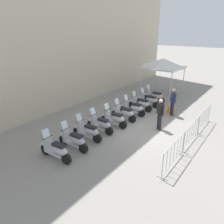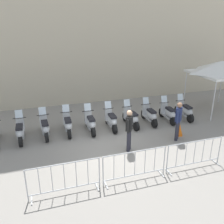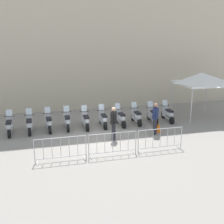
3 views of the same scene
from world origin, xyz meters
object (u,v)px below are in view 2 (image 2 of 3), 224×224
(motorcycle_6, at_px, (131,118))
(officer_near_row_end, at_px, (178,119))
(motorcycle_1, at_px, (20,131))
(motorcycle_8, at_px, (168,113))
(motorcycle_7, at_px, (150,115))
(motorcycle_3, at_px, (68,124))
(canopy_tent, at_px, (221,68))
(motorcycle_4, at_px, (90,123))
(barrier_segment_0, at_px, (64,179))
(barrier_segment_1, at_px, (135,166))
(motorcycle_9, at_px, (185,111))
(officer_mid_plaza, at_px, (129,128))
(motorcycle_5, at_px, (111,120))
(motorcycle_2, at_px, (45,128))
(traffic_cone, at_px, (179,130))
(barrier_segment_2, at_px, (194,155))

(motorcycle_6, bearing_deg, officer_near_row_end, -54.28)
(motorcycle_1, xyz_separation_m, motorcycle_8, (7.25, 0.13, 0.00))
(motorcycle_7, bearing_deg, motorcycle_3, 179.95)
(canopy_tent, bearing_deg, motorcycle_4, -174.18)
(barrier_segment_0, height_order, barrier_segment_1, same)
(motorcycle_9, bearing_deg, motorcycle_6, -177.84)
(barrier_segment_0, relative_size, officer_mid_plaza, 1.26)
(barrier_segment_0, bearing_deg, officer_near_row_end, 23.39)
(motorcycle_1, relative_size, motorcycle_5, 1.00)
(motorcycle_8, bearing_deg, officer_near_row_end, -108.70)
(motorcycle_2, distance_m, motorcycle_3, 1.03)
(motorcycle_7, bearing_deg, motorcycle_2, -179.45)
(officer_mid_plaza, xyz_separation_m, canopy_tent, (6.52, 2.94, 1.54))
(motorcycle_1, bearing_deg, traffic_cone, -12.36)
(motorcycle_2, distance_m, motorcycle_6, 4.15)
(motorcycle_2, bearing_deg, motorcycle_4, -2.05)
(motorcycle_6, bearing_deg, motorcycle_4, -178.47)
(officer_mid_plaza, bearing_deg, barrier_segment_0, -144.90)
(motorcycle_3, xyz_separation_m, barrier_segment_0, (-0.61, -4.23, 0.07))
(motorcycle_5, xyz_separation_m, barrier_segment_1, (-0.43, -4.09, 0.07))
(barrier_segment_0, height_order, officer_mid_plaza, officer_mid_plaza)
(barrier_segment_2, bearing_deg, motorcycle_7, 86.74)
(motorcycle_4, xyz_separation_m, motorcycle_5, (1.04, 0.04, 0.00))
(motorcycle_9, bearing_deg, officer_near_row_end, -129.67)
(motorcycle_5, distance_m, officer_near_row_end, 3.15)
(motorcycle_3, bearing_deg, officer_near_row_end, -24.02)
(motorcycle_4, distance_m, canopy_tent, 7.94)
(canopy_tent, bearing_deg, motorcycle_8, -168.89)
(motorcycle_9, height_order, barrier_segment_2, motorcycle_9)
(motorcycle_3, relative_size, motorcycle_6, 1.00)
(motorcycle_6, bearing_deg, motorcycle_8, 1.04)
(barrier_segment_2, distance_m, officer_near_row_end, 2.25)
(officer_mid_plaza, distance_m, canopy_tent, 7.31)
(motorcycle_3, height_order, motorcycle_7, same)
(barrier_segment_2, bearing_deg, motorcycle_6, 101.08)
(barrier_segment_1, xyz_separation_m, traffic_cone, (3.20, 2.50, -0.25))
(motorcycle_6, bearing_deg, barrier_segment_1, -109.67)
(motorcycle_1, xyz_separation_m, motorcycle_3, (2.07, 0.16, 0.00))
(motorcycle_2, bearing_deg, motorcycle_3, 2.96)
(motorcycle_1, relative_size, motorcycle_9, 1.00)
(motorcycle_5, bearing_deg, motorcycle_2, 179.43)
(motorcycle_7, relative_size, canopy_tent, 0.59)
(officer_mid_plaza, bearing_deg, motorcycle_3, 133.32)
(motorcycle_4, height_order, motorcycle_9, same)
(motorcycle_5, relative_size, motorcycle_9, 1.00)
(officer_mid_plaza, bearing_deg, motorcycle_2, 144.96)
(motorcycle_1, relative_size, motorcycle_4, 1.00)
(motorcycle_5, bearing_deg, barrier_segment_1, -95.93)
(officer_near_row_end, bearing_deg, barrier_segment_1, -142.89)
(motorcycle_2, height_order, traffic_cone, motorcycle_2)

